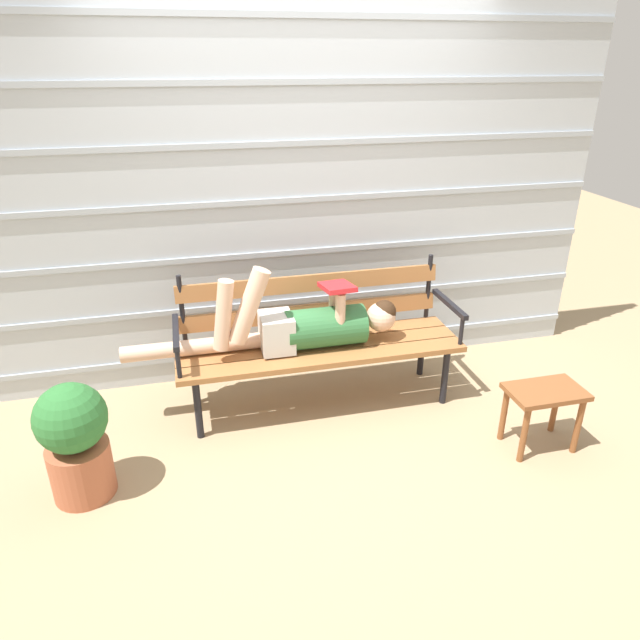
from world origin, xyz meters
The scene contains 6 objects.
ground_plane centered at (0.00, 0.00, 0.00)m, with size 12.00×12.00×0.00m, color tan.
house_siding centered at (0.00, 0.71, 1.26)m, with size 4.26×0.08×2.51m.
park_bench centered at (0.00, 0.23, 0.48)m, with size 1.82×0.52×0.89m.
reclining_person centered at (-0.12, 0.16, 0.59)m, with size 1.72×0.26×0.59m.
footstool centered at (1.15, -0.60, 0.31)m, with size 0.44×0.27×0.39m.
potted_plant centered at (-1.42, -0.39, 0.35)m, with size 0.36×0.36×0.65m.
Camera 1 is at (-0.78, -3.00, 2.12)m, focal length 32.08 mm.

